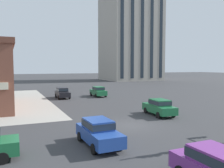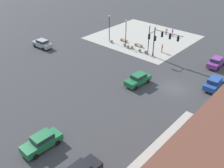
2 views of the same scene
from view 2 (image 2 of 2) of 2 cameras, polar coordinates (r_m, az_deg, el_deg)
ground_plane at (r=39.14m, az=13.78°, el=-0.91°), size 320.00×320.00×0.00m
sidewalk_corner_slab at (r=57.82m, az=7.00°, el=10.31°), size 20.00×19.00×0.02m
traffic_signal_main at (r=46.57m, az=10.64°, el=9.82°), size 5.74×2.09×5.61m
bollard_sphere_curb_a at (r=49.56m, az=7.51°, el=7.10°), size 0.61×0.61×0.61m
bollard_sphere_curb_b at (r=50.14m, az=6.20°, el=7.47°), size 0.61×0.61×0.61m
bollard_sphere_curb_c at (r=51.43m, az=4.47°, el=8.17°), size 0.61×0.61×0.61m
bollard_sphere_curb_d at (r=51.71m, az=3.59°, el=8.33°), size 0.61×0.61×0.61m
bollard_sphere_curb_e at (r=52.68m, az=2.83°, el=8.79°), size 0.61×0.61×0.61m
bollard_sphere_curb_f at (r=54.28m, az=-0.12°, el=9.50°), size 0.61×0.61×0.61m
bench_near_signal at (r=52.63m, az=5.96°, el=8.66°), size 1.82×0.57×0.49m
bench_mid_block at (r=54.93m, az=2.68°, el=9.76°), size 1.83×0.61×0.49m
pedestrian_near_bench at (r=50.36m, az=11.12°, el=7.95°), size 0.32×0.51×1.63m
pedestrian_at_curb at (r=59.47m, az=13.34°, el=11.29°), size 0.45×0.37×1.69m
pedestrian_walking_east at (r=60.07m, az=12.05°, el=11.55°), size 0.52×0.31×1.56m
street_lamp_corner_near at (r=47.98m, az=8.25°, el=10.40°), size 0.36×0.36×5.68m
street_lamp_mid_sidewalk at (r=51.48m, az=3.13°, el=11.98°), size 0.36×0.36×5.51m
street_lamp_corner_far at (r=54.01m, az=-0.61°, el=12.98°), size 0.36×0.36×5.60m
car_main_northbound_far at (r=47.39m, az=22.29°, el=4.64°), size 1.91×4.41×1.68m
car_main_southbound_near at (r=38.78m, az=5.85°, el=1.15°), size 2.15×4.53×1.68m
car_main_southbound_far at (r=40.50m, az=21.87°, el=0.27°), size 1.97×4.44×1.68m
car_cross_westbound at (r=28.71m, az=-15.37°, el=-12.18°), size 1.99×4.45×1.68m
car_main_mid at (r=53.40m, az=-15.31°, el=8.74°), size 4.48×2.05×1.68m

